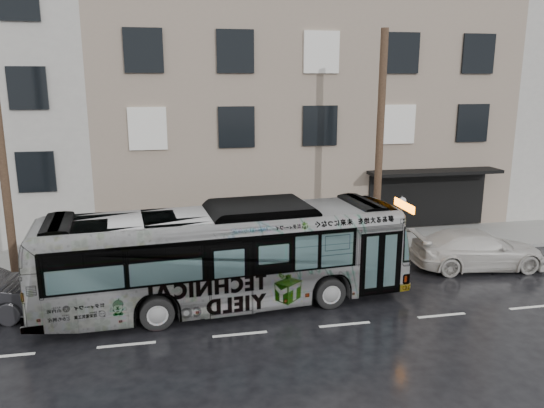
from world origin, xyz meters
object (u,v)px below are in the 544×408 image
Objects in this scene: utility_pole_front at (379,146)px; sign_post at (401,224)px; white_sedan at (477,249)px; utility_pole_rear at (2,156)px; bus at (225,256)px.

utility_pole_front is 3.75× the size of sign_post.
utility_pole_front is 1.74× the size of white_sedan.
sign_post reaches higher than white_sedan.
utility_pole_rear is 15.46m from sign_post.
utility_pole_rear is 1.74× the size of white_sedan.
sign_post is 0.20× the size of bus.
sign_post is 8.54m from bus.
utility_pole_rear is 17.96m from white_sedan.
utility_pole_front is 8.12m from bus.
white_sedan is (2.31, -2.06, -0.60)m from sign_post.
utility_pole_front is at bearing 0.00° from utility_pole_rear.
utility_pole_front is 3.48m from sign_post.
utility_pole_front is 0.75× the size of bus.
sign_post is 0.46× the size of white_sedan.
utility_pole_rear is at bearing 89.12° from white_sedan.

